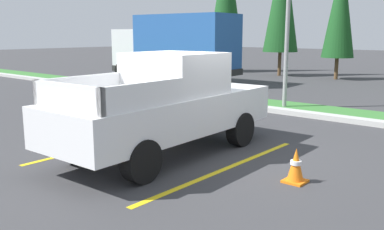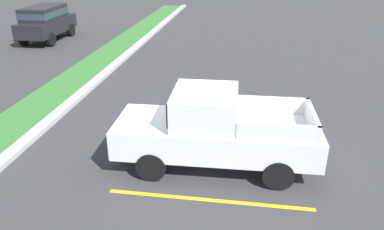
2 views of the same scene
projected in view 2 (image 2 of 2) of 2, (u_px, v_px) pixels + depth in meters
ground_plane at (192, 154)px, 10.49m from camera, size 120.00×120.00×0.00m
parking_line_near at (209, 200)px, 8.60m from camera, size 0.12×4.80×0.01m
parking_line_far at (220, 138)px, 11.39m from camera, size 0.12×4.80×0.01m
curb_strip at (28, 140)px, 11.14m from camera, size 56.00×0.40×0.15m
pickup_truck_main at (214, 130)px, 9.57m from camera, size 2.09×5.28×2.10m
suv_distant at (46, 21)px, 22.67m from camera, size 4.65×2.05×2.10m
traffic_cone at (218, 112)px, 12.48m from camera, size 0.36×0.36×0.60m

